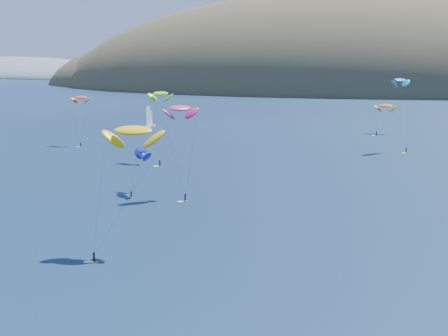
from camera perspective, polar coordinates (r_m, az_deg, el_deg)
island at (r=623.35m, az=13.61°, el=6.17°), size 730.00×300.00×210.00m
headland at (r=937.97m, az=-17.98°, el=7.85°), size 460.00×250.00×60.00m
sailboat at (r=297.62m, az=-6.84°, el=3.92°), size 9.57×8.39×11.44m
kitesurfer_1 at (r=246.04m, az=-12.97°, el=6.30°), size 7.61×9.05×20.24m
kitesurfer_2 at (r=112.92m, az=-8.30°, el=3.41°), size 11.30×13.11×24.84m
kitesurfer_3 at (r=205.17m, az=-5.84°, el=6.78°), size 9.15×14.17×24.48m
kitesurfer_4 at (r=233.22m, az=15.83°, el=7.73°), size 8.79×10.09×27.84m
kitesurfer_9 at (r=153.81m, az=-4.03°, el=5.47°), size 9.50×10.81×24.51m
kitesurfer_10 at (r=159.64m, az=-7.41°, el=1.63°), size 8.40×11.74×13.39m
kitesurfer_11 at (r=281.73m, az=14.56°, el=5.55°), size 9.40×12.20×14.63m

